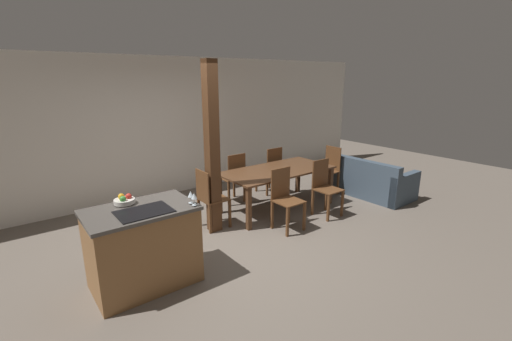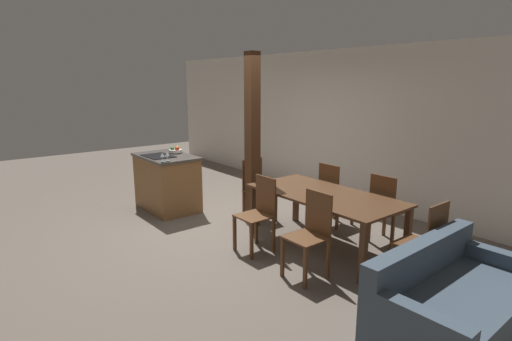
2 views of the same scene
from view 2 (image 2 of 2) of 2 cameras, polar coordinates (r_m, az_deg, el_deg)
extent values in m
plane|color=#665B51|center=(6.06, -5.08, -8.08)|extent=(16.00, 16.00, 0.00)
cube|color=silver|center=(7.50, 11.95, 6.33)|extent=(11.20, 0.08, 2.70)
cube|color=olive|center=(6.93, -12.58, -1.82)|extent=(1.13, 0.71, 0.89)
cube|color=#4C4742|center=(6.83, -12.77, 1.96)|extent=(1.17, 0.75, 0.04)
cube|color=black|center=(6.77, -13.79, 2.03)|extent=(0.56, 0.40, 0.01)
cylinder|color=silver|center=(7.00, -11.43, 2.74)|extent=(0.23, 0.23, 0.05)
sphere|color=red|center=(6.95, -11.23, 3.06)|extent=(0.07, 0.07, 0.07)
sphere|color=gold|center=(7.03, -11.15, 3.17)|extent=(0.07, 0.07, 0.07)
sphere|color=#3D8E38|center=(6.99, -11.86, 3.09)|extent=(0.07, 0.07, 0.07)
cylinder|color=silver|center=(6.24, -13.19, 1.26)|extent=(0.06, 0.06, 0.00)
cylinder|color=silver|center=(6.23, -13.21, 1.60)|extent=(0.01, 0.01, 0.07)
cone|color=silver|center=(6.22, -13.24, 2.21)|extent=(0.07, 0.07, 0.06)
cylinder|color=silver|center=(6.28, -12.52, 1.35)|extent=(0.06, 0.06, 0.00)
cylinder|color=silver|center=(6.27, -12.54, 1.69)|extent=(0.01, 0.01, 0.07)
cone|color=silver|center=(6.26, -12.57, 2.30)|extent=(0.07, 0.07, 0.06)
cube|color=#51331E|center=(5.21, 9.72, -3.41)|extent=(2.03, 0.99, 0.03)
cube|color=#51331E|center=(5.70, -0.48, -5.66)|extent=(0.07, 0.07, 0.70)
cube|color=#51331E|center=(4.46, 15.04, -11.45)|extent=(0.07, 0.07, 0.70)
cube|color=#51331E|center=(6.24, 5.74, -4.09)|extent=(0.07, 0.07, 0.70)
cube|color=#51331E|center=(5.13, 20.82, -8.61)|extent=(0.07, 0.07, 0.70)
cube|color=brown|center=(5.08, -0.29, -6.54)|extent=(0.40, 0.40, 0.02)
cube|color=brown|center=(5.12, 1.38, -3.47)|extent=(0.38, 0.02, 0.48)
cube|color=brown|center=(5.20, -3.07, -8.93)|extent=(0.04, 0.04, 0.46)
cube|color=brown|center=(4.93, -0.63, -10.12)|extent=(0.04, 0.04, 0.46)
cube|color=brown|center=(5.39, 0.02, -8.08)|extent=(0.04, 0.04, 0.46)
cube|color=brown|center=(5.14, 2.52, -9.16)|extent=(0.04, 0.04, 0.46)
cube|color=brown|center=(4.45, 7.11, -9.51)|extent=(0.40, 0.40, 0.02)
cube|color=brown|center=(4.49, 8.91, -5.96)|extent=(0.38, 0.02, 0.48)
cube|color=brown|center=(4.54, 3.80, -12.23)|extent=(0.04, 0.04, 0.46)
cube|color=brown|center=(4.31, 7.06, -13.71)|extent=(0.04, 0.04, 0.46)
cube|color=brown|center=(4.77, 7.00, -11.05)|extent=(0.04, 0.04, 0.46)
cube|color=brown|center=(4.55, 10.25, -12.36)|extent=(0.04, 0.04, 0.46)
cube|color=brown|center=(6.14, 11.42, -3.38)|extent=(0.40, 0.40, 0.02)
cube|color=brown|center=(5.94, 10.34, -1.40)|extent=(0.38, 0.02, 0.48)
cube|color=brown|center=(6.24, 13.62, -5.54)|extent=(0.04, 0.04, 0.46)
cube|color=brown|center=(6.45, 11.14, -4.82)|extent=(0.04, 0.04, 0.46)
cube|color=brown|center=(5.98, 11.52, -6.25)|extent=(0.04, 0.04, 0.46)
cube|color=brown|center=(6.20, 9.01, -5.46)|extent=(0.04, 0.04, 0.46)
cube|color=brown|center=(5.63, 18.54, -5.28)|extent=(0.40, 0.40, 0.02)
cube|color=brown|center=(5.41, 17.62, -3.19)|extent=(0.38, 0.02, 0.48)
cube|color=brown|center=(5.76, 20.83, -7.56)|extent=(0.04, 0.04, 0.46)
cube|color=brown|center=(5.94, 17.89, -6.75)|extent=(0.04, 0.04, 0.46)
cube|color=brown|center=(5.48, 18.90, -8.46)|extent=(0.04, 0.04, 0.46)
cube|color=brown|center=(5.66, 15.87, -7.57)|extent=(0.04, 0.04, 0.46)
cube|color=brown|center=(6.19, 0.55, -3.00)|extent=(0.40, 0.40, 0.02)
cube|color=brown|center=(6.27, -0.54, -0.45)|extent=(0.02, 0.38, 0.48)
cube|color=brown|center=(6.02, 0.30, -5.83)|extent=(0.04, 0.04, 0.46)
cube|color=brown|center=(6.24, 2.84, -5.19)|extent=(0.04, 0.04, 0.46)
cube|color=brown|center=(6.29, -1.73, -5.03)|extent=(0.04, 0.04, 0.46)
cube|color=brown|center=(6.50, 0.77, -4.44)|extent=(0.04, 0.04, 0.46)
cube|color=brown|center=(4.58, 22.11, -9.72)|extent=(0.40, 0.40, 0.02)
cube|color=brown|center=(4.41, 24.53, -7.33)|extent=(0.02, 0.38, 0.48)
cube|color=brown|center=(4.89, 21.09, -11.23)|extent=(0.04, 0.04, 0.46)
cube|color=brown|center=(4.61, 18.79, -12.54)|extent=(0.04, 0.04, 0.46)
cube|color=brown|center=(4.74, 24.84, -12.33)|extent=(0.04, 0.04, 0.46)
cube|color=brown|center=(4.45, 22.71, -13.79)|extent=(0.04, 0.04, 0.46)
cube|color=#3D4C5B|center=(3.96, 26.76, -17.77)|extent=(0.87, 1.66, 0.45)
cube|color=#3D4C5B|center=(3.91, 22.70, -11.42)|extent=(0.19, 1.64, 0.32)
cube|color=#3D4C5B|center=(4.56, 30.81, -13.11)|extent=(0.84, 0.15, 0.59)
cube|color=#4C2D19|center=(6.01, -0.52, 4.43)|extent=(0.17, 0.17, 2.56)
camera|label=1|loc=(7.21, -44.60, 10.56)|focal=24.00mm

